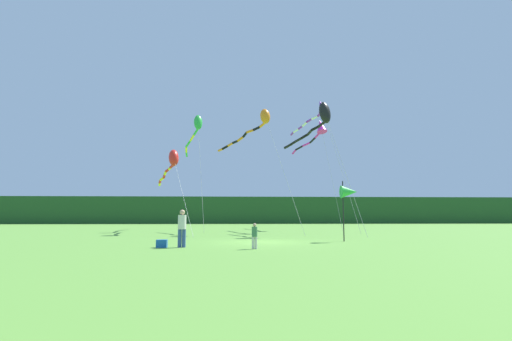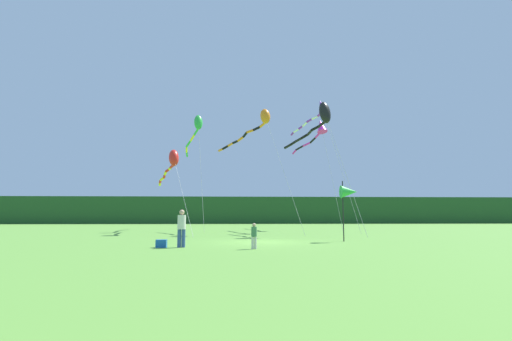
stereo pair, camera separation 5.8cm
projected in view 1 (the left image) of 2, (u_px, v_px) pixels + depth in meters
ground_plane at (262, 242)px, 20.29m from camera, size 120.00×120.00×0.00m
distant_treeline at (243, 210)px, 65.17m from camera, size 108.00×3.92×4.44m
person_adult at (182, 226)px, 17.09m from camera, size 0.36×0.36×1.66m
person_child at (255, 235)px, 16.24m from camera, size 0.24×0.24×1.08m
cooler_box at (162, 244)px, 16.92m from camera, size 0.46×0.31×0.34m
banner_flag_pole at (349, 192)px, 21.15m from camera, size 0.90×0.70×3.28m
kite_magenta at (319, 129)px, 39.45m from camera, size 3.14×9.34×11.20m
kite_black at (322, 116)px, 28.68m from camera, size 4.38×7.31×9.87m
kite_red at (172, 161)px, 30.13m from camera, size 4.11×9.34×6.67m
kite_green at (196, 128)px, 37.02m from camera, size 2.92×10.54×10.93m
kite_orange at (259, 122)px, 31.29m from camera, size 6.40×8.89×9.97m
kite_purple at (318, 110)px, 35.45m from camera, size 3.93×9.81×12.03m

